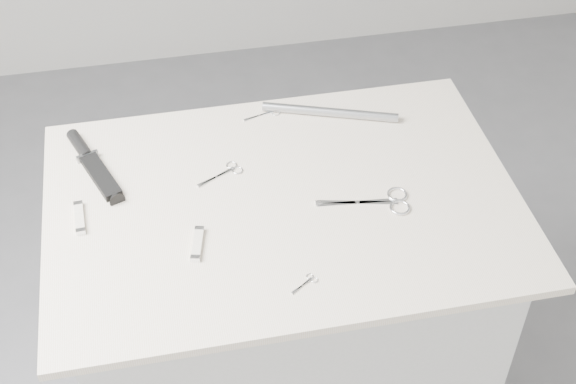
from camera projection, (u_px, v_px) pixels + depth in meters
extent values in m
cube|color=silver|center=(284.00, 334.00, 2.02)|extent=(0.90, 0.60, 0.90)
cube|color=beige|center=(283.00, 202.00, 1.71)|extent=(1.00, 0.70, 0.02)
cube|color=silver|center=(357.00, 203.00, 1.69)|extent=(0.17, 0.05, 0.00)
cylinder|color=silver|center=(357.00, 202.00, 1.69)|extent=(0.01, 0.01, 0.00)
torus|color=silver|center=(397.00, 194.00, 1.70)|extent=(0.04, 0.04, 0.01)
torus|color=silver|center=(400.00, 208.00, 1.67)|extent=(0.04, 0.04, 0.01)
cube|color=silver|center=(216.00, 177.00, 1.75)|extent=(0.09, 0.06, 0.00)
cylinder|color=silver|center=(216.00, 177.00, 1.75)|extent=(0.01, 0.01, 0.00)
torus|color=silver|center=(231.00, 165.00, 1.78)|extent=(0.03, 0.03, 0.00)
torus|color=silver|center=(237.00, 170.00, 1.76)|extent=(0.03, 0.03, 0.00)
cube|color=silver|center=(259.00, 116.00, 1.91)|extent=(0.08, 0.03, 0.00)
cylinder|color=silver|center=(259.00, 116.00, 1.91)|extent=(0.00, 0.00, 0.00)
torus|color=silver|center=(272.00, 109.00, 1.93)|extent=(0.02, 0.02, 0.00)
torus|color=silver|center=(276.00, 113.00, 1.92)|extent=(0.02, 0.02, 0.00)
cube|color=silver|center=(302.00, 286.00, 1.52)|extent=(0.05, 0.04, 0.00)
cylinder|color=silver|center=(302.00, 286.00, 1.52)|extent=(0.00, 0.00, 0.00)
torus|color=silver|center=(310.00, 276.00, 1.54)|extent=(0.01, 0.01, 0.00)
torus|color=silver|center=(315.00, 280.00, 1.53)|extent=(0.01, 0.01, 0.00)
cube|color=black|center=(101.00, 176.00, 1.74)|extent=(0.09, 0.16, 0.02)
cube|color=#94979C|center=(87.00, 156.00, 1.79)|extent=(0.06, 0.03, 0.02)
cylinder|color=black|center=(80.00, 145.00, 1.82)|extent=(0.06, 0.10, 0.03)
cube|color=beige|center=(80.00, 218.00, 1.65)|extent=(0.02, 0.09, 0.01)
cube|color=silver|center=(78.00, 204.00, 1.68)|extent=(0.02, 0.01, 0.01)
cube|color=silver|center=(81.00, 231.00, 1.62)|extent=(0.02, 0.01, 0.01)
cube|color=beige|center=(197.00, 244.00, 1.60)|extent=(0.04, 0.09, 0.01)
cube|color=silver|center=(200.00, 229.00, 1.62)|extent=(0.02, 0.01, 0.01)
cube|color=silver|center=(195.00, 258.00, 1.57)|extent=(0.02, 0.01, 0.01)
cylinder|color=#94979C|center=(330.00, 112.00, 1.90)|extent=(0.31, 0.13, 0.02)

